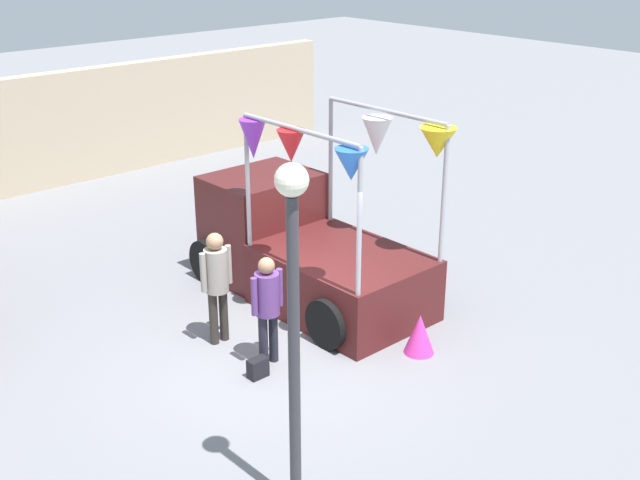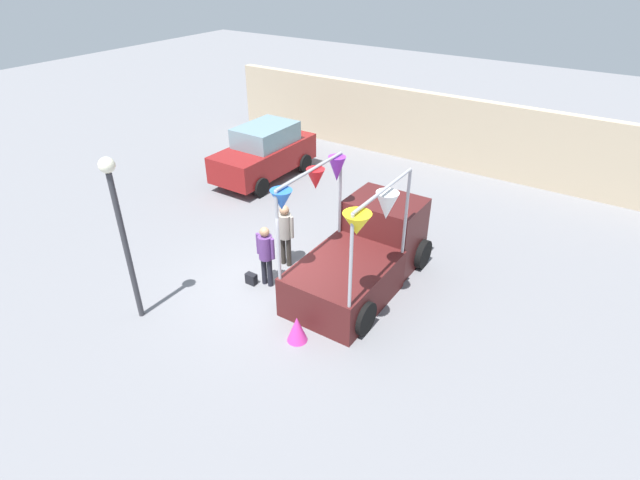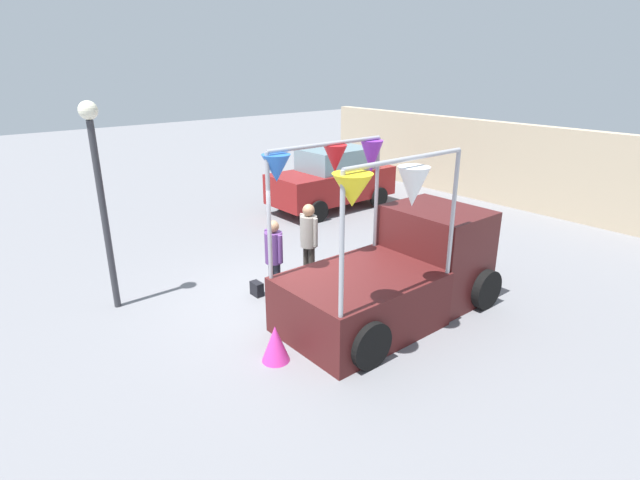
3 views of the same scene
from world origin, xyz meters
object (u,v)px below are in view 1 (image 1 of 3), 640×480
street_lamp (293,295)px  person_vendor (217,277)px  vendor_truck (300,243)px  handbag (258,368)px  folded_kite_bundle_magenta (420,334)px  person_customer (267,301)px

street_lamp → person_vendor: bearing=66.9°
vendor_truck → person_vendor: (-2.03, -0.53, 0.18)m
vendor_truck → person_vendor: size_ratio=2.43×
handbag → folded_kite_bundle_magenta: bearing=-25.6°
person_customer → person_vendor: person_vendor is taller
handbag → folded_kite_bundle_magenta: size_ratio=0.47×
vendor_truck → person_vendor: bearing=-165.4°
handbag → street_lamp: street_lamp is taller
person_vendor → person_customer: bearing=-81.0°
street_lamp → folded_kite_bundle_magenta: 4.26m
person_customer → handbag: bearing=-150.3°
person_customer → folded_kite_bundle_magenta: (1.78, -1.22, -0.66)m
person_customer → folded_kite_bundle_magenta: person_customer is taller
vendor_truck → person_customer: 2.40m
person_vendor → street_lamp: street_lamp is taller
person_customer → vendor_truck: bearing=38.6°
vendor_truck → folded_kite_bundle_magenta: bearing=-91.9°
person_vendor → folded_kite_bundle_magenta: person_vendor is taller
handbag → person_vendor: bearing=80.5°
handbag → folded_kite_bundle_magenta: (2.13, -1.02, 0.16)m
vendor_truck → handbag: (-2.22, -1.70, -0.72)m
vendor_truck → person_vendor: vendor_truck is taller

